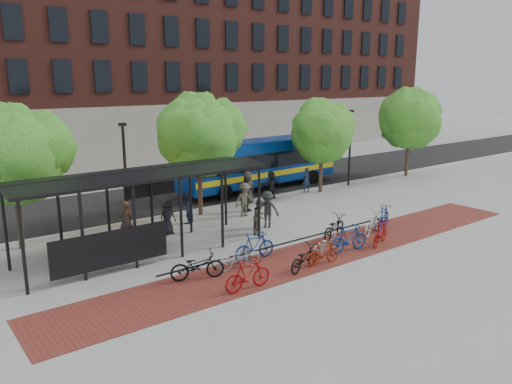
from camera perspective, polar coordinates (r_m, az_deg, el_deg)
ground at (r=26.23m, az=3.06°, el=-3.05°), size 160.00×160.00×0.00m
asphalt_street at (r=32.54m, az=-6.11°, el=0.06°), size 160.00×8.00×0.01m
curb at (r=29.27m, az=-2.03°, el=-1.22°), size 160.00×0.25×0.12m
brick_strip at (r=21.45m, az=7.68°, el=-6.84°), size 24.00×3.00×0.01m
bike_rack_rail at (r=21.23m, az=3.45°, el=-6.96°), size 12.00×0.05×0.95m
building_brick at (r=52.38m, az=-7.37°, el=15.89°), size 55.00×14.00×20.00m
bus_shelter at (r=20.86m, az=-13.23°, el=0.92°), size 10.60×3.07×3.60m
tree_a at (r=23.14m, az=-25.95°, el=4.24°), size 4.90×4.00×6.18m
tree_b at (r=26.39m, az=-6.46°, el=6.86°), size 5.15×4.20×6.47m
tree_c at (r=31.98m, az=7.60°, el=7.15°), size 4.66×3.80×5.92m
tree_d at (r=38.82m, az=17.19°, el=8.32°), size 5.39×4.40×6.55m
lamp_post_left at (r=25.02m, az=-14.71°, el=2.22°), size 0.35×0.20×5.12m
lamp_post_right at (r=34.40m, az=10.69°, el=5.25°), size 0.35×0.20×5.12m
bus at (r=33.04m, az=0.37°, el=3.58°), size 12.00×3.27×3.21m
bike_0 at (r=18.50m, az=-6.72°, el=-8.37°), size 2.11×1.32×1.05m
bike_1 at (r=17.50m, az=-0.94°, el=-9.44°), size 1.88×0.59×1.12m
bike_2 at (r=19.36m, az=-1.96°, el=-7.48°), size 1.84×0.84×0.94m
bike_3 at (r=20.25m, az=-0.17°, el=-6.22°), size 1.92×0.60×1.15m
bike_4 at (r=19.36m, az=5.53°, el=-7.50°), size 1.92×1.10×0.95m
bike_5 at (r=19.97m, az=7.68°, el=-6.87°), size 1.66×0.57×0.98m
bike_6 at (r=21.12m, az=8.17°, el=-5.89°), size 1.74×0.67×0.90m
bike_7 at (r=21.52m, az=10.55°, el=-5.24°), size 2.00×0.74×1.17m
bike_8 at (r=23.23m, az=8.90°, el=-3.96°), size 2.13×1.32×1.05m
bike_9 at (r=22.70m, az=14.02°, el=-4.54°), size 1.90×1.16×1.10m
bike_10 at (r=24.15m, az=13.14°, el=-3.47°), size 2.16×1.42×1.07m
bike_11 at (r=25.13m, az=14.36°, el=-2.80°), size 1.97×1.26×1.15m
pedestrian_0 at (r=23.79m, az=-10.11°, el=-2.72°), size 0.96×0.74×1.76m
pedestrian_1 at (r=23.31m, az=-14.63°, el=-3.19°), size 0.70×0.49×1.82m
pedestrian_2 at (r=25.41m, az=-7.93°, el=-1.78°), size 0.99×0.91×1.63m
pedestrian_3 at (r=26.44m, az=-1.31°, el=-0.87°), size 1.17×0.67×1.81m
pedestrian_4 at (r=27.35m, az=-1.13°, el=-0.28°), size 1.19×0.65×1.92m
pedestrian_5 at (r=30.30m, az=1.75°, el=0.81°), size 1.62×0.64×1.70m
pedestrian_6 at (r=29.22m, az=-0.94°, el=0.55°), size 0.98×0.68×1.90m
pedestrian_7 at (r=32.18m, az=5.75°, el=1.37°), size 0.63×0.46×1.59m
pedestrian_8 at (r=23.51m, az=0.44°, el=-2.81°), size 1.02×0.94×1.67m
pedestrian_9 at (r=24.46m, az=1.31°, el=-2.01°), size 1.27×1.34×1.82m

